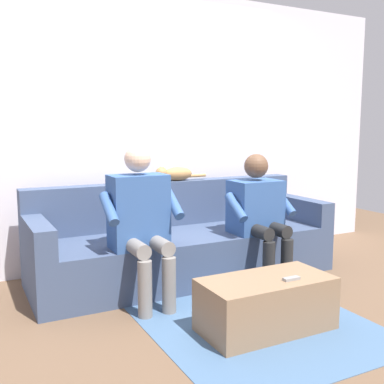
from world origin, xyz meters
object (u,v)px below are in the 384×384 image
at_px(person_right_seated, 141,217).
at_px(cat_on_backrest, 175,174).
at_px(coffee_table, 266,304).
at_px(person_left_seated, 259,210).
at_px(couch, 182,245).
at_px(remote_gray, 291,279).

distance_m(person_right_seated, cat_on_backrest, 0.95).
distance_m(coffee_table, person_left_seated, 1.09).
relative_size(person_right_seated, cat_on_backrest, 2.30).
bearing_deg(couch, cat_on_backrest, -102.82).
xyz_separation_m(person_left_seated, person_right_seated, (1.07, 0.02, 0.04)).
bearing_deg(coffee_table, person_left_seated, -122.09).
relative_size(cat_on_backrest, remote_gray, 4.51).
xyz_separation_m(couch, person_right_seated, (0.53, 0.41, 0.37)).
bearing_deg(couch, person_right_seated, 37.31).
bearing_deg(person_left_seated, person_right_seated, 1.30).
bearing_deg(coffee_table, cat_on_backrest, -92.48).
bearing_deg(coffee_table, couch, -90.00).
bearing_deg(person_right_seated, person_left_seated, -178.70).
height_order(cat_on_backrest, remote_gray, cat_on_backrest).
height_order(person_left_seated, remote_gray, person_left_seated).
xyz_separation_m(couch, remote_gray, (-0.12, 1.33, 0.07)).
bearing_deg(couch, remote_gray, 95.05).
bearing_deg(person_right_seated, remote_gray, 125.15).
relative_size(person_left_seated, cat_on_backrest, 2.12).
bearing_deg(cat_on_backrest, person_left_seated, 124.79).
distance_m(cat_on_backrest, remote_gray, 1.70).
bearing_deg(coffee_table, person_right_seated, -57.16).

